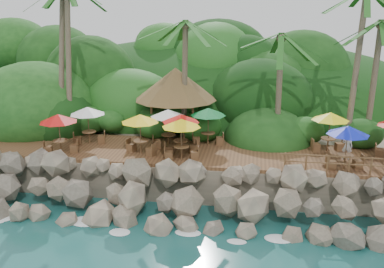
# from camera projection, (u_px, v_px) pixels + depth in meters

# --- Properties ---
(ground) EXTENTS (140.00, 140.00, 0.00)m
(ground) POSITION_uv_depth(u_px,v_px,m) (173.00, 235.00, 20.01)
(ground) COLOR #19514F
(ground) RESTS_ON ground
(land_base) EXTENTS (32.00, 25.20, 2.10)m
(land_base) POSITION_uv_depth(u_px,v_px,m) (210.00, 127.00, 34.83)
(land_base) COLOR gray
(land_base) RESTS_ON ground
(jungle_hill) EXTENTS (44.80, 28.00, 15.40)m
(jungle_hill) POSITION_uv_depth(u_px,v_px,m) (218.00, 117.00, 42.23)
(jungle_hill) COLOR #143811
(jungle_hill) RESTS_ON ground
(seawall) EXTENTS (29.00, 4.00, 2.30)m
(seawall) POSITION_uv_depth(u_px,v_px,m) (180.00, 196.00, 21.56)
(seawall) COLOR gray
(seawall) RESTS_ON ground
(terrace) EXTENTS (26.00, 5.00, 0.20)m
(terrace) POSITION_uv_depth(u_px,v_px,m) (192.00, 153.00, 25.04)
(terrace) COLOR brown
(terrace) RESTS_ON land_base
(jungle_foliage) EXTENTS (44.00, 16.00, 12.00)m
(jungle_foliage) POSITION_uv_depth(u_px,v_px,m) (208.00, 142.00, 34.19)
(jungle_foliage) COLOR #143811
(jungle_foliage) RESTS_ON ground
(foam_line) EXTENTS (25.20, 0.80, 0.06)m
(foam_line) POSITION_uv_depth(u_px,v_px,m) (174.00, 231.00, 20.28)
(foam_line) COLOR white
(foam_line) RESTS_ON ground
(palms) EXTENTS (26.13, 6.48, 11.92)m
(palms) POSITION_uv_depth(u_px,v_px,m) (217.00, 3.00, 24.86)
(palms) COLOR brown
(palms) RESTS_ON ground
(palapa) EXTENTS (5.65, 5.65, 4.60)m
(palapa) POSITION_uv_depth(u_px,v_px,m) (176.00, 84.00, 27.76)
(palapa) COLOR brown
(palapa) RESTS_ON ground
(dining_clusters) EXTENTS (21.81, 5.23, 2.44)m
(dining_clusters) POSITION_uv_depth(u_px,v_px,m) (224.00, 122.00, 23.85)
(dining_clusters) COLOR brown
(dining_clusters) RESTS_ON terrace
(railing) EXTENTS (6.10, 0.10, 1.00)m
(railing) POSITION_uv_depth(u_px,v_px,m) (338.00, 163.00, 21.41)
(railing) COLOR brown
(railing) RESTS_ON terrace
(waiter) EXTENTS (0.67, 0.55, 1.59)m
(waiter) POSITION_uv_depth(u_px,v_px,m) (347.00, 146.00, 23.42)
(waiter) COLOR silver
(waiter) RESTS_ON terrace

